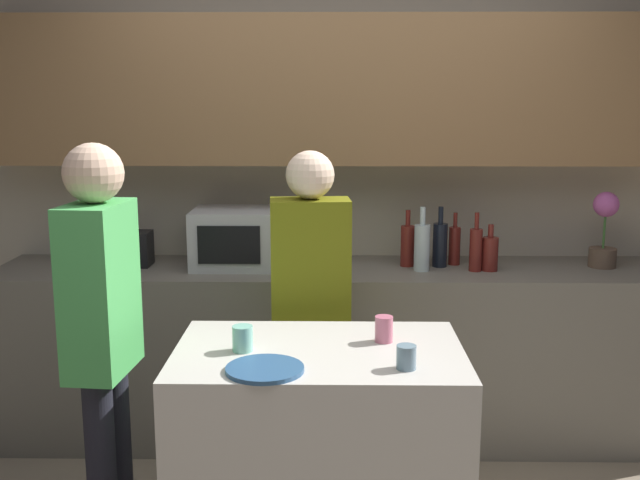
{
  "coord_description": "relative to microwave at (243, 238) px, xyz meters",
  "views": [
    {
      "loc": [
        -0.06,
        -2.4,
        1.8
      ],
      "look_at": [
        -0.1,
        0.41,
        1.26
      ],
      "focal_mm": 42.0,
      "sensor_mm": 36.0,
      "label": 1
    }
  ],
  "objects": [
    {
      "name": "person_left",
      "position": [
        -0.38,
        -1.2,
        -0.1
      ],
      "size": [
        0.22,
        0.36,
        1.64
      ],
      "rotation": [
        0.0,
        0.0,
        -1.66
      ],
      "color": "black",
      "rests_on": "ground_plane"
    },
    {
      "name": "potted_plant",
      "position": [
        1.87,
        0.0,
        0.05
      ],
      "size": [
        0.14,
        0.14,
        0.4
      ],
      "color": "brown",
      "rests_on": "back_counter"
    },
    {
      "name": "bottle_2",
      "position": [
        1.03,
        0.0,
        -0.03
      ],
      "size": [
        0.08,
        0.08,
        0.32
      ],
      "color": "black",
      "rests_on": "back_counter"
    },
    {
      "name": "bottle_0",
      "position": [
        0.86,
        0.01,
        -0.04
      ],
      "size": [
        0.07,
        0.07,
        0.3
      ],
      "color": "maroon",
      "rests_on": "back_counter"
    },
    {
      "name": "cup_0",
      "position": [
        0.15,
        -1.3,
        -0.12
      ],
      "size": [
        0.07,
        0.07,
        0.09
      ],
      "color": "#83CFBA",
      "rests_on": "kitchen_island"
    },
    {
      "name": "back_wall",
      "position": [
        0.52,
        0.23,
        0.47
      ],
      "size": [
        6.4,
        0.4,
        2.7
      ],
      "color": "#B2A893",
      "rests_on": "ground_plane"
    },
    {
      "name": "back_counter",
      "position": [
        0.52,
        -0.04,
        -0.61
      ],
      "size": [
        3.6,
        0.62,
        0.92
      ],
      "color": "#6B665B",
      "rests_on": "ground_plane"
    },
    {
      "name": "microwave",
      "position": [
        0.0,
        0.0,
        0.0
      ],
      "size": [
        0.52,
        0.39,
        0.3
      ],
      "color": "#B7BABC",
      "rests_on": "back_counter"
    },
    {
      "name": "bottle_3",
      "position": [
        1.11,
        0.05,
        -0.04
      ],
      "size": [
        0.06,
        0.06,
        0.28
      ],
      "color": "maroon",
      "rests_on": "back_counter"
    },
    {
      "name": "bottle_5",
      "position": [
        1.27,
        -0.09,
        -0.06
      ],
      "size": [
        0.08,
        0.08,
        0.24
      ],
      "color": "maroon",
      "rests_on": "back_counter"
    },
    {
      "name": "plate_on_island",
      "position": [
        0.24,
        -1.5,
        -0.16
      ],
      "size": [
        0.26,
        0.26,
        0.01
      ],
      "color": "#2D5684",
      "rests_on": "kitchen_island"
    },
    {
      "name": "cup_1",
      "position": [
        0.65,
        -1.19,
        -0.12
      ],
      "size": [
        0.07,
        0.07,
        0.1
      ],
      "color": "#D06C86",
      "rests_on": "kitchen_island"
    },
    {
      "name": "bottle_1",
      "position": [
        0.92,
        -0.09,
        -0.02
      ],
      "size": [
        0.08,
        0.08,
        0.33
      ],
      "color": "silver",
      "rests_on": "back_counter"
    },
    {
      "name": "cup_2",
      "position": [
        0.71,
        -1.47,
        -0.12
      ],
      "size": [
        0.07,
        0.07,
        0.08
      ],
      "color": "gray",
      "rests_on": "kitchen_island"
    },
    {
      "name": "bottle_4",
      "position": [
        1.19,
        -0.1,
        -0.03
      ],
      "size": [
        0.06,
        0.06,
        0.3
      ],
      "color": "maroon",
      "rests_on": "back_counter"
    },
    {
      "name": "kitchen_island",
      "position": [
        0.42,
        -1.27,
        -0.62
      ],
      "size": [
        1.04,
        0.67,
        0.91
      ],
      "color": "beige",
      "rests_on": "ground_plane"
    },
    {
      "name": "person_center",
      "position": [
        0.37,
        -0.68,
        -0.14
      ],
      "size": [
        0.35,
        0.22,
        1.57
      ],
      "rotation": [
        0.0,
        0.0,
        -3.06
      ],
      "color": "black",
      "rests_on": "ground_plane"
    },
    {
      "name": "toaster",
      "position": [
        -0.62,
        0.0,
        -0.06
      ],
      "size": [
        0.26,
        0.16,
        0.18
      ],
      "color": "black",
      "rests_on": "back_counter"
    }
  ]
}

